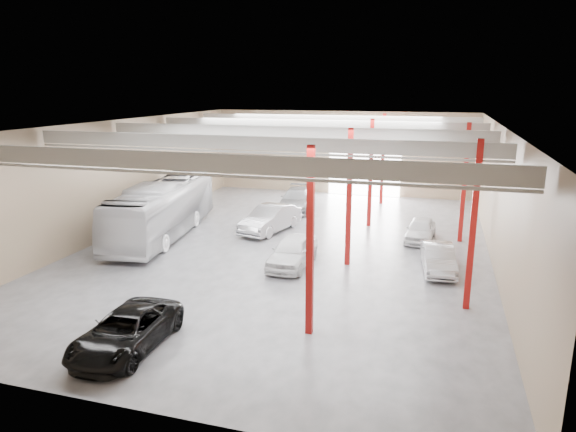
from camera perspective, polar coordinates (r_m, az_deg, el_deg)
The scene contains 8 objects.
depot_shell at distance 28.89m, azimuth 0.53°, elevation 6.28°, with size 22.12×32.12×7.06m.
coach_bus at distance 32.26m, azimuth -13.75°, elevation 0.73°, with size 2.81×12.02×3.35m, color silver.
black_sedan at distance 19.10m, azimuth -17.53°, elevation -12.07°, with size 2.27×4.93×1.37m, color black.
car_row_a at distance 26.29m, azimuth 0.51°, elevation -3.93°, with size 1.82×4.53×1.54m, color white.
car_row_b at distance 32.46m, azimuth -1.99°, elevation -0.30°, with size 1.77×5.09×1.68m, color #9E9FA3.
car_row_c at distance 38.27m, azimuth 0.97°, elevation 1.85°, with size 2.23×5.48×1.59m, color gray.
car_right_near at distance 26.57m, azimuth 16.34°, elevation -4.52°, with size 1.44×4.14×1.36m, color #B5B5BA.
car_right_far at distance 31.57m, azimuth 14.51°, elevation -1.48°, with size 1.59×3.95×1.35m, color white.
Camera 1 is at (8.04, -27.03, 8.89)m, focal length 32.00 mm.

